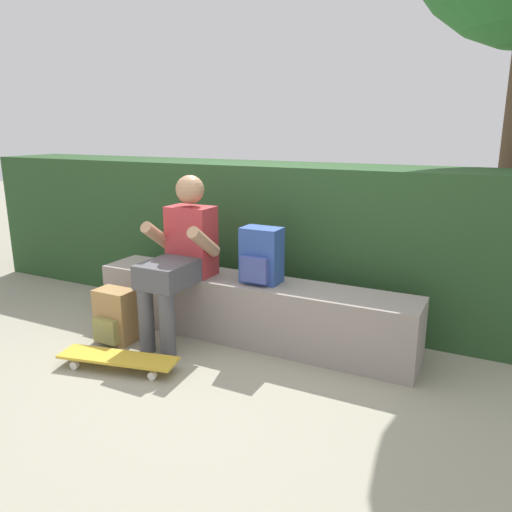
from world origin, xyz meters
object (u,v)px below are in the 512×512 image
at_px(backpack_on_ground, 115,317).
at_px(bench_main, 249,309).
at_px(backpack_on_bench, 261,256).
at_px(skateboard_near_person, 118,358).
at_px(person_skater, 181,253).

bearing_deg(backpack_on_ground, bench_main, 29.84).
xyz_separation_m(bench_main, backpack_on_ground, (-0.86, -0.49, -0.04)).
xyz_separation_m(backpack_on_bench, backpack_on_ground, (-0.96, -0.48, -0.46)).
distance_m(skateboard_near_person, backpack_on_ground, 0.48).
xyz_separation_m(bench_main, person_skater, (-0.45, -0.21, 0.43)).
bearing_deg(person_skater, backpack_on_ground, -144.79).
height_order(bench_main, backpack_on_bench, backpack_on_bench).
height_order(backpack_on_bench, backpack_on_ground, backpack_on_bench).
xyz_separation_m(skateboard_near_person, backpack_on_ground, (-0.32, 0.33, 0.12)).
height_order(bench_main, skateboard_near_person, bench_main).
bearing_deg(bench_main, backpack_on_bench, -5.26).
relative_size(person_skater, backpack_on_ground, 3.03).
height_order(skateboard_near_person, backpack_on_ground, backpack_on_ground).
relative_size(skateboard_near_person, backpack_on_bench, 2.06).
bearing_deg(backpack_on_ground, person_skater, 35.21).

